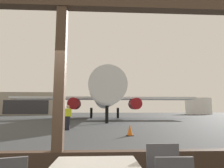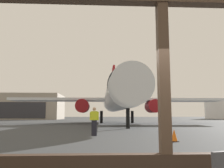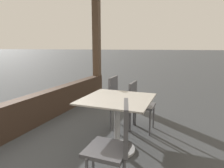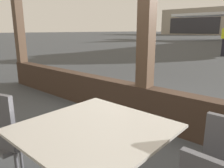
{
  "view_description": "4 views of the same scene",
  "coord_description": "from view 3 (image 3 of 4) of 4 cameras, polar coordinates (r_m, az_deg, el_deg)",
  "views": [
    {
      "loc": [
        0.81,
        -3.85,
        1.33
      ],
      "look_at": [
        1.95,
        17.2,
        4.22
      ],
      "focal_mm": 31.5,
      "sensor_mm": 36.0,
      "label": 1
    },
    {
      "loc": [
        -1.19,
        -4.27,
        1.27
      ],
      "look_at": [
        -0.23,
        14.55,
        3.78
      ],
      "focal_mm": 37.26,
      "sensor_mm": 36.0,
      "label": 2
    },
    {
      "loc": [
        -1.66,
        -2.63,
        1.46
      ],
      "look_at": [
        1.26,
        -1.5,
        0.86
      ],
      "focal_mm": 31.01,
      "sensor_mm": 36.0,
      "label": 3
    },
    {
      "loc": [
        1.74,
        -2.7,
        1.41
      ],
      "look_at": [
        0.15,
        -0.91,
        0.81
      ],
      "focal_mm": 34.79,
      "sensor_mm": 36.0,
      "label": 4
    }
  ],
  "objects": [
    {
      "name": "cafe_chair_window_right",
      "position": [
        3.44,
        7.77,
        -5.1
      ],
      "size": [
        0.4,
        0.4,
        0.86
      ],
      "color": "#4C4C51",
      "rests_on": "ground"
    },
    {
      "name": "cafe_chair_window_left",
      "position": [
        3.53,
        1.82,
        -4.06
      ],
      "size": [
        0.4,
        0.4,
        0.93
      ],
      "color": "#4C4C51",
      "rests_on": "ground"
    },
    {
      "name": "cafe_chair_aisle_left",
      "position": [
        1.95,
        1.11,
        -16.55
      ],
      "size": [
        0.48,
        0.48,
        0.94
      ],
      "color": "#4C4C51",
      "rests_on": "ground"
    },
    {
      "name": "dining_table",
      "position": [
        2.74,
        1.52,
        -9.72
      ],
      "size": [
        0.92,
        0.92,
        0.77
      ],
      "color": "#ADA89E",
      "rests_on": "ground"
    }
  ]
}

